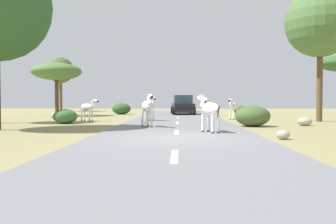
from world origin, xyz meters
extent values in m
plane|color=#8E8456|center=(0.00, 0.00, 0.00)|extent=(90.00, 90.00, 0.00)
cube|color=slate|center=(0.05, 0.00, 0.03)|extent=(6.00, 64.00, 0.05)
cube|color=silver|center=(0.05, -4.00, 0.05)|extent=(0.16, 2.00, 0.01)
cube|color=silver|center=(0.05, 2.00, 0.05)|extent=(0.16, 2.00, 0.01)
cube|color=silver|center=(0.05, 8.00, 0.05)|extent=(0.16, 2.00, 0.01)
cube|color=silver|center=(0.05, 14.00, 0.05)|extent=(0.16, 2.00, 0.01)
cube|color=silver|center=(0.05, 20.00, 0.05)|extent=(0.16, 2.00, 0.01)
cube|color=silver|center=(0.05, 26.00, 0.05)|extent=(0.16, 2.00, 0.01)
ellipsoid|color=silver|center=(-1.69, 10.19, 0.99)|extent=(0.81, 1.15, 0.51)
cylinder|color=silver|center=(-1.68, 9.82, 0.41)|extent=(0.14, 0.14, 0.73)
cylinder|color=#28231E|center=(-1.68, 9.82, 0.07)|extent=(0.16, 0.16, 0.05)
cylinder|color=silver|center=(-1.43, 9.93, 0.41)|extent=(0.14, 0.14, 0.73)
cylinder|color=#28231E|center=(-1.43, 9.93, 0.07)|extent=(0.16, 0.16, 0.05)
cylinder|color=silver|center=(-1.95, 10.46, 0.41)|extent=(0.14, 0.14, 0.73)
cylinder|color=#28231E|center=(-1.95, 10.46, 0.07)|extent=(0.16, 0.16, 0.05)
cylinder|color=silver|center=(-1.70, 10.57, 0.41)|extent=(0.14, 0.14, 0.73)
cylinder|color=#28231E|center=(-1.70, 10.57, 0.07)|extent=(0.16, 0.16, 0.05)
cylinder|color=silver|center=(-1.49, 9.72, 1.25)|extent=(0.33, 0.43, 0.43)
cube|color=black|center=(-1.49, 9.72, 1.34)|extent=(0.17, 0.34, 0.30)
ellipsoid|color=silver|center=(-1.39, 9.49, 1.41)|extent=(0.36, 0.51, 0.23)
ellipsoid|color=black|center=(-1.32, 9.32, 1.40)|extent=(0.19, 0.20, 0.14)
cone|color=silver|center=(-1.50, 9.57, 1.53)|extent=(0.11, 0.11, 0.14)
cone|color=silver|center=(-1.38, 9.63, 1.53)|extent=(0.11, 0.11, 0.14)
cylinder|color=black|center=(-1.90, 10.69, 0.90)|extent=(0.09, 0.15, 0.43)
ellipsoid|color=silver|center=(-1.38, 4.93, 1.03)|extent=(0.77, 1.20, 0.53)
cylinder|color=silver|center=(-1.40, 4.54, 0.43)|extent=(0.14, 0.14, 0.76)
cylinder|color=#28231E|center=(-1.40, 4.54, 0.08)|extent=(0.16, 0.16, 0.05)
cylinder|color=silver|center=(-1.13, 4.63, 0.43)|extent=(0.14, 0.14, 0.76)
cylinder|color=#28231E|center=(-1.13, 4.63, 0.08)|extent=(0.16, 0.16, 0.05)
cylinder|color=silver|center=(-1.63, 5.24, 0.43)|extent=(0.14, 0.14, 0.76)
cylinder|color=#28231E|center=(-1.63, 5.24, 0.08)|extent=(0.16, 0.16, 0.05)
cylinder|color=silver|center=(-1.36, 5.32, 0.43)|extent=(0.14, 0.14, 0.76)
cylinder|color=#28231E|center=(-1.36, 5.32, 0.08)|extent=(0.16, 0.16, 0.05)
cylinder|color=silver|center=(-1.21, 4.43, 1.30)|extent=(0.32, 0.44, 0.45)
cube|color=black|center=(-1.21, 4.43, 1.39)|extent=(0.15, 0.36, 0.31)
ellipsoid|color=silver|center=(-1.13, 4.18, 1.47)|extent=(0.34, 0.52, 0.24)
ellipsoid|color=black|center=(-1.07, 4.00, 1.45)|extent=(0.19, 0.21, 0.15)
cone|color=silver|center=(-1.24, 4.27, 1.59)|extent=(0.12, 0.12, 0.14)
cone|color=silver|center=(-1.10, 4.32, 1.59)|extent=(0.12, 0.12, 0.14)
cylinder|color=black|center=(-1.56, 5.46, 0.93)|extent=(0.09, 0.16, 0.45)
ellipsoid|color=silver|center=(-5.70, 10.41, 0.88)|extent=(1.06, 0.81, 0.47)
cylinder|color=silver|center=(-5.47, 10.14, 0.34)|extent=(0.13, 0.13, 0.68)
cylinder|color=#28231E|center=(-5.47, 10.14, 0.02)|extent=(0.15, 0.15, 0.05)
cylinder|color=silver|center=(-5.35, 10.37, 0.34)|extent=(0.13, 0.13, 0.68)
cylinder|color=#28231E|center=(-5.35, 10.37, 0.02)|extent=(0.15, 0.15, 0.05)
cylinder|color=silver|center=(-6.04, 10.45, 0.34)|extent=(0.13, 0.13, 0.68)
cylinder|color=#28231E|center=(-6.04, 10.45, 0.02)|extent=(0.15, 0.15, 0.05)
cylinder|color=silver|center=(-5.92, 10.67, 0.34)|extent=(0.13, 0.13, 0.68)
cylinder|color=#28231E|center=(-5.92, 10.67, 0.02)|extent=(0.15, 0.15, 0.05)
cylinder|color=silver|center=(-5.27, 10.19, 1.12)|extent=(0.40, 0.32, 0.40)
cube|color=black|center=(-5.27, 10.19, 1.20)|extent=(0.31, 0.18, 0.28)
ellipsoid|color=silver|center=(-5.07, 10.08, 1.27)|extent=(0.47, 0.36, 0.22)
ellipsoid|color=black|center=(-4.91, 10.00, 1.25)|extent=(0.19, 0.18, 0.13)
cone|color=silver|center=(-5.19, 10.07, 1.38)|extent=(0.11, 0.11, 0.13)
cone|color=silver|center=(-5.13, 10.18, 1.38)|extent=(0.11, 0.11, 0.13)
cylinder|color=black|center=(-6.14, 10.64, 0.79)|extent=(0.14, 0.10, 0.40)
ellipsoid|color=silver|center=(1.39, 2.02, 0.98)|extent=(0.88, 1.13, 0.50)
cylinder|color=silver|center=(1.34, 2.39, 0.41)|extent=(0.14, 0.14, 0.72)
cylinder|color=#28231E|center=(1.34, 2.39, 0.07)|extent=(0.16, 0.16, 0.05)
cylinder|color=silver|center=(1.10, 2.26, 0.41)|extent=(0.14, 0.14, 0.72)
cylinder|color=#28231E|center=(1.10, 2.26, 0.07)|extent=(0.16, 0.16, 0.05)
cylinder|color=silver|center=(1.67, 1.78, 0.41)|extent=(0.14, 0.14, 0.72)
cylinder|color=#28231E|center=(1.67, 1.78, 0.07)|extent=(0.16, 0.16, 0.05)
cylinder|color=silver|center=(1.44, 1.65, 0.41)|extent=(0.14, 0.14, 0.72)
cylinder|color=#28231E|center=(1.44, 1.65, 0.07)|extent=(0.16, 0.16, 0.05)
cylinder|color=silver|center=(1.14, 2.46, 1.24)|extent=(0.35, 0.42, 0.42)
cube|color=black|center=(1.14, 2.46, 1.33)|extent=(0.20, 0.32, 0.29)
ellipsoid|color=silver|center=(1.02, 2.68, 1.40)|extent=(0.39, 0.50, 0.23)
ellipsoid|color=black|center=(0.93, 2.84, 1.38)|extent=(0.20, 0.21, 0.14)
cone|color=silver|center=(1.14, 2.61, 1.51)|extent=(0.12, 0.12, 0.13)
cone|color=silver|center=(1.02, 2.55, 1.51)|extent=(0.12, 0.12, 0.13)
cylinder|color=black|center=(1.64, 1.56, 0.89)|extent=(0.11, 0.15, 0.43)
ellipsoid|color=silver|center=(3.91, 12.65, 0.91)|extent=(0.85, 1.10, 0.49)
cylinder|color=silver|center=(3.63, 12.41, 0.35)|extent=(0.14, 0.14, 0.70)
cylinder|color=#28231E|center=(3.63, 12.41, 0.02)|extent=(0.16, 0.16, 0.05)
cylinder|color=silver|center=(3.87, 12.29, 0.35)|extent=(0.14, 0.14, 0.70)
cylinder|color=#28231E|center=(3.87, 12.29, 0.02)|extent=(0.16, 0.16, 0.05)
cylinder|color=silver|center=(3.95, 13.01, 0.35)|extent=(0.14, 0.14, 0.70)
cylinder|color=#28231E|center=(3.95, 13.01, 0.02)|extent=(0.16, 0.16, 0.05)
cylinder|color=silver|center=(4.18, 12.88, 0.35)|extent=(0.14, 0.14, 0.70)
cylinder|color=#28231E|center=(4.18, 12.88, 0.02)|extent=(0.16, 0.16, 0.05)
cylinder|color=silver|center=(3.68, 12.21, 1.16)|extent=(0.34, 0.41, 0.41)
cube|color=black|center=(3.68, 12.21, 1.24)|extent=(0.19, 0.32, 0.29)
ellipsoid|color=silver|center=(3.56, 12.00, 1.31)|extent=(0.38, 0.48, 0.22)
ellipsoid|color=black|center=(3.48, 11.84, 1.30)|extent=(0.19, 0.20, 0.13)
cone|color=silver|center=(3.56, 12.13, 1.42)|extent=(0.11, 0.11, 0.13)
cone|color=silver|center=(3.67, 12.07, 1.42)|extent=(0.11, 0.11, 0.13)
cylinder|color=black|center=(4.15, 13.10, 0.81)|extent=(0.10, 0.15, 0.42)
cube|color=red|center=(0.38, 26.84, 0.63)|extent=(1.90, 4.24, 0.80)
cube|color=#334751|center=(0.38, 27.04, 1.41)|extent=(1.69, 2.24, 0.76)
cube|color=black|center=(0.33, 24.68, 0.36)|extent=(1.71, 0.20, 0.24)
cylinder|color=black|center=(-0.55, 25.51, 0.39)|extent=(0.24, 0.69, 0.68)
cylinder|color=black|center=(1.24, 25.47, 0.39)|extent=(0.24, 0.69, 0.68)
cylinder|color=black|center=(-0.49, 28.21, 0.39)|extent=(0.24, 0.69, 0.68)
cylinder|color=black|center=(1.31, 28.17, 0.39)|extent=(0.24, 0.69, 0.68)
cube|color=black|center=(0.48, 20.67, 0.63)|extent=(2.13, 4.33, 0.80)
cube|color=#334751|center=(0.46, 20.87, 1.41)|extent=(1.81, 2.32, 0.76)
cube|color=black|center=(0.65, 18.52, 0.36)|extent=(1.72, 0.30, 0.24)
cylinder|color=black|center=(-0.31, 19.26, 0.39)|extent=(0.27, 0.70, 0.68)
cylinder|color=black|center=(1.48, 19.40, 0.39)|extent=(0.27, 0.70, 0.68)
cylinder|color=black|center=(-0.52, 21.95, 0.39)|extent=(0.27, 0.70, 0.68)
cylinder|color=black|center=(1.27, 22.09, 0.39)|extent=(0.27, 0.70, 0.68)
cylinder|color=brown|center=(-13.92, 29.95, 1.83)|extent=(0.34, 0.34, 3.66)
sphere|color=#425B2D|center=(-13.92, 29.95, 4.89)|extent=(3.07, 3.07, 3.07)
cylinder|color=brown|center=(8.81, 10.28, 2.20)|extent=(0.36, 0.36, 4.39)
sphere|color=#4C7038|center=(8.81, 10.28, 6.10)|extent=(4.25, 4.25, 4.25)
cylinder|color=#4C3823|center=(-10.07, 17.48, 1.50)|extent=(0.32, 0.32, 3.00)
ellipsoid|color=#4C7038|center=(-10.07, 17.48, 3.72)|extent=(4.12, 4.12, 1.44)
ellipsoid|color=#386633|center=(-6.26, 7.86, 0.41)|extent=(1.36, 1.22, 0.81)
ellipsoid|color=#2D5628|center=(-5.27, 21.31, 0.53)|extent=(1.75, 1.58, 1.05)
ellipsoid|color=#425B2D|center=(6.23, 24.30, 0.41)|extent=(1.37, 1.23, 0.82)
ellipsoid|color=#425B2D|center=(3.84, 6.00, 0.53)|extent=(1.75, 1.58, 1.05)
ellipsoid|color=#A89E8C|center=(6.65, 6.64, 0.22)|extent=(0.76, 0.66, 0.44)
ellipsoid|color=#A89E8C|center=(3.64, 0.04, 0.16)|extent=(0.45, 0.41, 0.32)
ellipsoid|color=gray|center=(-8.28, 12.32, 0.25)|extent=(0.84, 0.86, 0.49)
camera|label=1|loc=(0.15, -11.97, 1.31)|focal=38.09mm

